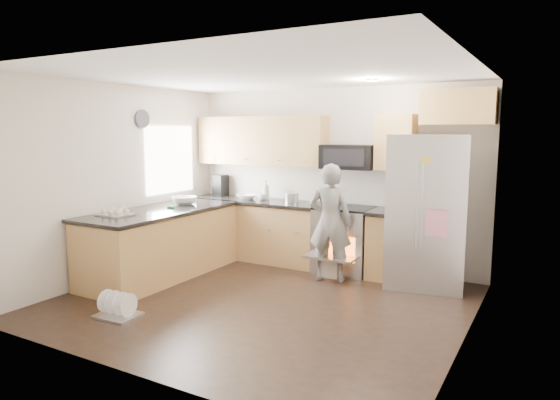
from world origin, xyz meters
The scene contains 8 objects.
ground centered at (0.00, 0.00, 0.00)m, with size 4.50×4.50×0.00m, color black.
room_shell centered at (-0.04, 0.02, 1.67)m, with size 4.54×4.04×2.62m.
back_cabinet_run centered at (-0.59, 1.75, 0.96)m, with size 4.45×0.64×2.50m.
peninsula centered at (-1.75, 0.25, 0.46)m, with size 0.96×2.36×1.04m.
stove_range centered at (0.35, 1.69, 0.68)m, with size 0.76×0.97×1.79m.
refrigerator centered at (1.50, 1.57, 0.97)m, with size 1.06×0.89×1.94m.
person centered at (0.34, 1.20, 0.78)m, with size 0.57×0.37×1.56m, color slate.
dish_rack centered at (-1.10, -1.15, 0.07)m, with size 0.47×0.38×0.28m.
Camera 1 is at (2.96, -4.76, 1.98)m, focal length 32.00 mm.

